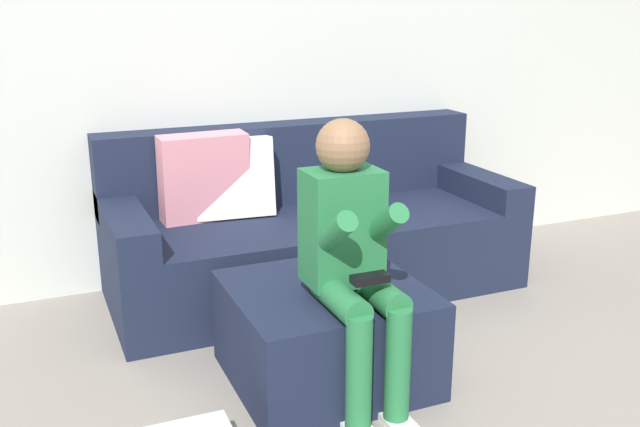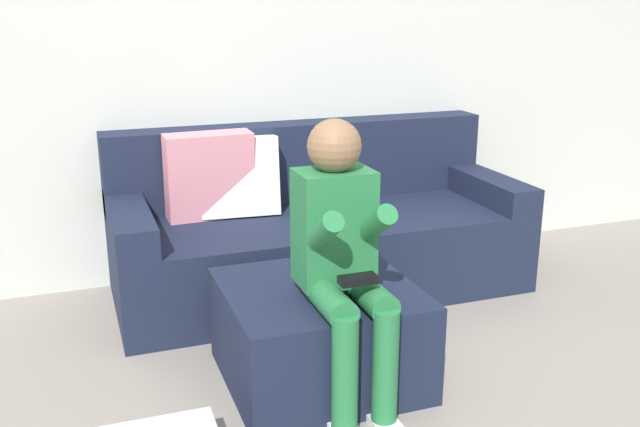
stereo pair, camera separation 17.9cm
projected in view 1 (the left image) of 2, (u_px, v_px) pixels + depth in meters
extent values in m
cube|color=silver|center=(246.00, 38.00, 3.92)|extent=(6.26, 0.10, 2.68)
cube|color=#192138|center=(316.00, 252.00, 3.89)|extent=(2.19, 0.89, 0.43)
cube|color=#192138|center=(293.00, 161.00, 4.06)|extent=(2.19, 0.21, 0.44)
cube|color=#192138|center=(124.00, 223.00, 3.43)|extent=(0.19, 0.89, 0.15)
cube|color=#192138|center=(472.00, 183.00, 4.18)|extent=(0.19, 0.89, 0.15)
cube|color=pink|center=(204.00, 177.00, 3.68)|extent=(0.46, 0.19, 0.46)
cube|color=white|center=(233.00, 178.00, 3.74)|extent=(0.43, 0.23, 0.43)
cube|color=#192138|center=(326.00, 333.00, 2.96)|extent=(0.77, 0.74, 0.41)
cube|color=#26723F|center=(342.00, 227.00, 2.75)|extent=(0.29, 0.20, 0.45)
sphere|color=#8C6647|center=(343.00, 146.00, 2.66)|extent=(0.21, 0.21, 0.21)
cylinder|color=#26723F|center=(340.00, 299.00, 2.64)|extent=(0.11, 0.32, 0.11)
cylinder|color=#26723F|center=(359.00, 373.00, 2.56)|extent=(0.10, 0.10, 0.44)
cylinder|color=#26723F|center=(330.00, 236.00, 2.60)|extent=(0.08, 0.33, 0.27)
cylinder|color=#26723F|center=(379.00, 293.00, 2.70)|extent=(0.11, 0.32, 0.11)
cylinder|color=#26723F|center=(398.00, 364.00, 2.62)|extent=(0.10, 0.10, 0.44)
cylinder|color=#26723F|center=(380.00, 228.00, 2.68)|extent=(0.08, 0.32, 0.26)
cube|color=black|center=(370.00, 279.00, 2.57)|extent=(0.14, 0.06, 0.03)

